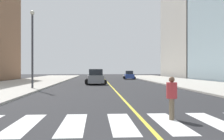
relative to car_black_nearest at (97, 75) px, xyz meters
name	(u,v)px	position (x,y,z in m)	size (l,w,h in m)	color
crosswalk_paint	(145,123)	(1.66, -48.98, -0.86)	(13.50, 4.00, 0.01)	silver
lane_divider_paint	(106,81)	(1.66, -12.98, -0.87)	(0.16, 80.00, 0.01)	yellow
parking_garage_concrete	(204,24)	(29.57, 9.87, 13.84)	(18.00, 24.00, 29.43)	#B2ADA3
car_black_nearest	(97,75)	(0.00, 0.00, 0.00)	(2.73, 4.25, 1.86)	black
car_gray_second	(95,77)	(-0.26, -23.81, 0.11)	(3.05, 4.77, 2.10)	slate
car_blue_third	(129,75)	(6.86, -4.97, -0.03)	(2.61, 4.09, 1.80)	#2D479E
pedestrian_crossing	(172,96)	(2.85, -48.40, 0.09)	(0.43, 0.43, 1.74)	brown
street_lamp	(32,43)	(-6.62, -32.40, 3.89)	(0.44, 0.44, 7.86)	#38383D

